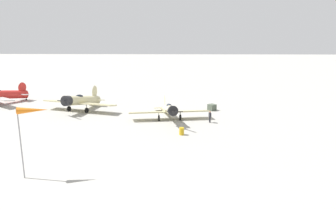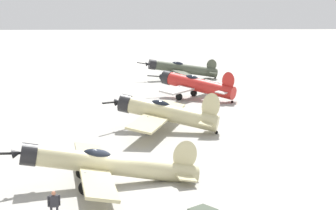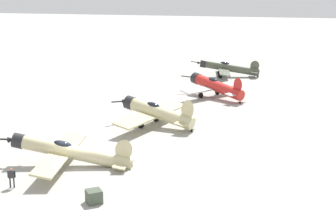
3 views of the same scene
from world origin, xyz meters
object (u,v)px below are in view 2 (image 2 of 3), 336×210
(airplane_far_line, at_px, (195,85))
(airplane_outer_stand, at_px, (181,69))
(airplane_foreground, at_px, (106,164))
(ground_crew_mechanic, at_px, (54,204))
(airplane_mid_apron, at_px, (164,113))

(airplane_far_line, distance_m, airplane_outer_stand, 16.41)
(airplane_foreground, height_order, ground_crew_mechanic, airplane_foreground)
(airplane_mid_apron, distance_m, airplane_outer_stand, 32.43)
(airplane_far_line, height_order, ground_crew_mechanic, airplane_far_line)
(ground_crew_mechanic, bearing_deg, airplane_foreground, -37.94)
(airplane_foreground, distance_m, ground_crew_mechanic, 6.09)
(airplane_mid_apron, distance_m, ground_crew_mechanic, 20.60)
(airplane_foreground, relative_size, ground_crew_mechanic, 7.52)
(airplane_far_line, height_order, airplane_outer_stand, airplane_far_line)
(airplane_foreground, bearing_deg, airplane_far_line, -114.68)
(airplane_mid_apron, height_order, airplane_outer_stand, airplane_mid_apron)
(airplane_far_line, distance_m, ground_crew_mechanic, 36.93)
(airplane_far_line, relative_size, airplane_outer_stand, 0.76)
(airplane_foreground, height_order, airplane_far_line, airplane_far_line)
(airplane_far_line, bearing_deg, airplane_mid_apron, 110.95)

